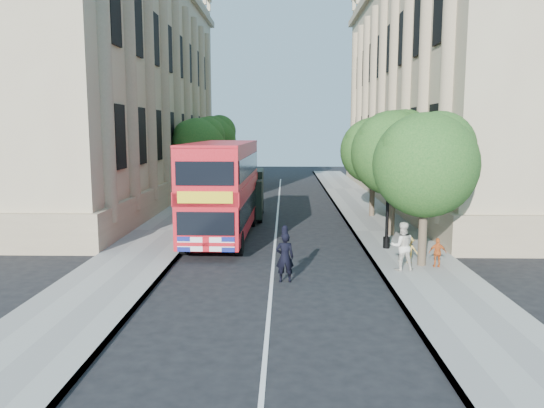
# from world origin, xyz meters

# --- Properties ---
(ground) EXTENTS (120.00, 120.00, 0.00)m
(ground) POSITION_xyz_m (0.00, 0.00, 0.00)
(ground) COLOR black
(ground) RESTS_ON ground
(pavement_right) EXTENTS (3.50, 80.00, 0.12)m
(pavement_right) POSITION_xyz_m (5.75, 10.00, 0.06)
(pavement_right) COLOR gray
(pavement_right) RESTS_ON ground
(pavement_left) EXTENTS (3.50, 80.00, 0.12)m
(pavement_left) POSITION_xyz_m (-5.75, 10.00, 0.06)
(pavement_left) COLOR gray
(pavement_left) RESTS_ON ground
(building_right) EXTENTS (12.00, 38.00, 18.00)m
(building_right) POSITION_xyz_m (13.80, 24.00, 9.00)
(building_right) COLOR tan
(building_right) RESTS_ON ground
(building_left) EXTENTS (12.00, 38.00, 18.00)m
(building_left) POSITION_xyz_m (-13.80, 24.00, 9.00)
(building_left) COLOR tan
(building_left) RESTS_ON ground
(tree_right_near) EXTENTS (4.00, 4.00, 6.08)m
(tree_right_near) POSITION_xyz_m (5.84, 3.03, 4.25)
(tree_right_near) COLOR #473828
(tree_right_near) RESTS_ON ground
(tree_right_mid) EXTENTS (4.20, 4.20, 6.37)m
(tree_right_mid) POSITION_xyz_m (5.84, 9.03, 4.45)
(tree_right_mid) COLOR #473828
(tree_right_mid) RESTS_ON ground
(tree_right_far) EXTENTS (4.00, 4.00, 6.15)m
(tree_right_far) POSITION_xyz_m (5.84, 15.03, 4.31)
(tree_right_far) COLOR #473828
(tree_right_far) RESTS_ON ground
(tree_left_far) EXTENTS (4.00, 4.00, 6.30)m
(tree_left_far) POSITION_xyz_m (-5.96, 22.03, 4.44)
(tree_left_far) COLOR #473828
(tree_left_far) RESTS_ON ground
(tree_left_back) EXTENTS (4.20, 4.20, 6.65)m
(tree_left_back) POSITION_xyz_m (-5.96, 30.03, 4.71)
(tree_left_back) COLOR #473828
(tree_left_back) RESTS_ON ground
(lamp_post) EXTENTS (0.32, 0.32, 5.16)m
(lamp_post) POSITION_xyz_m (5.00, 6.00, 2.51)
(lamp_post) COLOR black
(lamp_post) RESTS_ON pavement_right
(double_decker_bus) EXTENTS (2.91, 10.14, 4.65)m
(double_decker_bus) POSITION_xyz_m (-2.60, 8.53, 2.57)
(double_decker_bus) COLOR red
(double_decker_bus) RESTS_ON ground
(box_van) EXTENTS (2.17, 5.12, 2.90)m
(box_van) POSITION_xyz_m (-1.92, 14.60, 1.42)
(box_van) COLOR black
(box_van) RESTS_ON ground
(police_constable) EXTENTS (0.68, 0.48, 1.78)m
(police_constable) POSITION_xyz_m (0.46, 1.00, 0.89)
(police_constable) COLOR black
(police_constable) RESTS_ON ground
(woman_pedestrian) EXTENTS (0.93, 0.74, 1.83)m
(woman_pedestrian) POSITION_xyz_m (4.86, 2.26, 1.04)
(woman_pedestrian) COLOR silver
(woman_pedestrian) RESTS_ON pavement_right
(child_a) EXTENTS (0.68, 0.32, 1.13)m
(child_a) POSITION_xyz_m (6.33, 2.73, 0.69)
(child_a) COLOR #D15F25
(child_a) RESTS_ON pavement_right
(child_b) EXTENTS (0.76, 0.56, 1.05)m
(child_b) POSITION_xyz_m (5.40, 3.36, 0.64)
(child_b) COLOR gold
(child_b) RESTS_ON pavement_right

